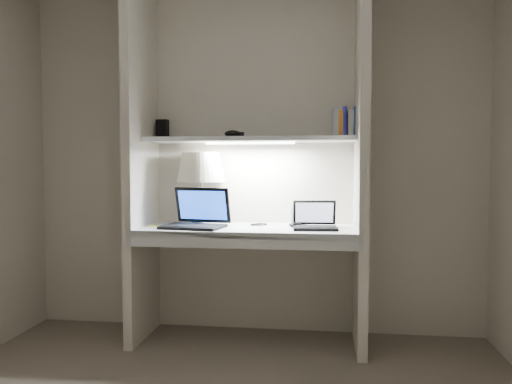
% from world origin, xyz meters
% --- Properties ---
extents(back_wall, '(3.20, 0.01, 2.50)m').
position_xyz_m(back_wall, '(0.00, 1.50, 1.25)').
color(back_wall, beige).
rests_on(back_wall, floor).
extents(alcove_panel_left, '(0.06, 0.55, 2.50)m').
position_xyz_m(alcove_panel_left, '(-0.73, 1.23, 1.25)').
color(alcove_panel_left, beige).
rests_on(alcove_panel_left, floor).
extents(alcove_panel_right, '(0.06, 0.55, 2.50)m').
position_xyz_m(alcove_panel_right, '(0.73, 1.23, 1.25)').
color(alcove_panel_right, beige).
rests_on(alcove_panel_right, floor).
extents(desk, '(1.40, 0.55, 0.04)m').
position_xyz_m(desk, '(0.00, 1.23, 0.75)').
color(desk, white).
rests_on(desk, alcove_panel_left).
extents(desk_apron, '(1.46, 0.03, 0.10)m').
position_xyz_m(desk_apron, '(0.00, 0.96, 0.72)').
color(desk_apron, silver).
rests_on(desk_apron, desk).
extents(shelf, '(1.40, 0.36, 0.03)m').
position_xyz_m(shelf, '(0.00, 1.32, 1.35)').
color(shelf, silver).
rests_on(shelf, back_wall).
extents(strip_light, '(0.60, 0.04, 0.02)m').
position_xyz_m(strip_light, '(0.00, 1.32, 1.33)').
color(strip_light, white).
rests_on(strip_light, shelf).
extents(table_lamp, '(0.34, 0.34, 0.50)m').
position_xyz_m(table_lamp, '(-0.35, 1.38, 1.10)').
color(table_lamp, white).
rests_on(table_lamp, desk).
extents(laptop_main, '(0.43, 0.39, 0.26)m').
position_xyz_m(laptop_main, '(-0.34, 1.18, 0.83)').
color(laptop_main, black).
rests_on(laptop_main, desk).
extents(laptop_netbook, '(0.29, 0.26, 0.18)m').
position_xyz_m(laptop_netbook, '(0.44, 1.19, 0.81)').
color(laptop_netbook, black).
rests_on(laptop_netbook, desk).
extents(speaker, '(0.10, 0.08, 0.12)m').
position_xyz_m(speaker, '(0.33, 1.33, 0.83)').
color(speaker, silver).
rests_on(speaker, desk).
extents(mouse, '(0.10, 0.08, 0.03)m').
position_xyz_m(mouse, '(0.31, 1.25, 0.79)').
color(mouse, black).
rests_on(mouse, desk).
extents(cable_coil, '(0.11, 0.11, 0.01)m').
position_xyz_m(cable_coil, '(0.07, 1.34, 0.78)').
color(cable_coil, black).
rests_on(cable_coil, desk).
extents(sticky_note, '(0.07, 0.07, 0.00)m').
position_xyz_m(sticky_note, '(-0.64, 1.19, 0.77)').
color(sticky_note, yellow).
rests_on(sticky_note, desk).
extents(book_row, '(0.19, 0.13, 0.20)m').
position_xyz_m(book_row, '(0.65, 1.42, 1.46)').
color(book_row, silver).
rests_on(book_row, shelf).
extents(shelf_box, '(0.09, 0.07, 0.14)m').
position_xyz_m(shelf_box, '(-0.64, 1.41, 1.43)').
color(shelf_box, black).
rests_on(shelf_box, shelf).
extents(shelf_gadget, '(0.12, 0.10, 0.05)m').
position_xyz_m(shelf_gadget, '(-0.12, 1.32, 1.39)').
color(shelf_gadget, black).
rests_on(shelf_gadget, shelf).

